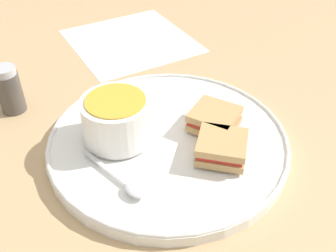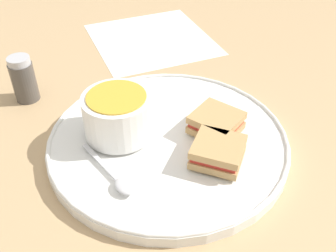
{
  "view_description": "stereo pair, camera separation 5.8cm",
  "coord_description": "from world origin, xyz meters",
  "px_view_note": "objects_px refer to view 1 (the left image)",
  "views": [
    {
      "loc": [
        -0.38,
        0.25,
        0.4
      ],
      "look_at": [
        0.0,
        0.0,
        0.04
      ],
      "focal_mm": 42.0,
      "sensor_mm": 36.0,
      "label": 1
    },
    {
      "loc": [
        -0.41,
        0.2,
        0.4
      ],
      "look_at": [
        0.0,
        0.0,
        0.04
      ],
      "focal_mm": 42.0,
      "sensor_mm": 36.0,
      "label": 2
    }
  ],
  "objects_px": {
    "soup_bowl": "(117,119)",
    "sandwich_half_far": "(214,119)",
    "sandwich_half_near": "(222,147)",
    "spoon": "(130,186)",
    "salt_shaker": "(9,90)"
  },
  "relations": [
    {
      "from": "soup_bowl",
      "to": "sandwich_half_far",
      "type": "xyz_separation_m",
      "value": [
        -0.06,
        -0.13,
        -0.02
      ]
    },
    {
      "from": "soup_bowl",
      "to": "sandwich_half_far",
      "type": "distance_m",
      "value": 0.15
    },
    {
      "from": "sandwich_half_near",
      "to": "spoon",
      "type": "bearing_deg",
      "value": 83.26
    },
    {
      "from": "soup_bowl",
      "to": "spoon",
      "type": "relative_size",
      "value": 0.83
    },
    {
      "from": "spoon",
      "to": "sandwich_half_far",
      "type": "relative_size",
      "value": 1.38
    },
    {
      "from": "salt_shaker",
      "to": "spoon",
      "type": "bearing_deg",
      "value": -166.04
    },
    {
      "from": "spoon",
      "to": "salt_shaker",
      "type": "bearing_deg",
      "value": -179.19
    },
    {
      "from": "soup_bowl",
      "to": "sandwich_half_far",
      "type": "height_order",
      "value": "soup_bowl"
    },
    {
      "from": "soup_bowl",
      "to": "spoon",
      "type": "xyz_separation_m",
      "value": [
        -0.1,
        0.04,
        -0.03
      ]
    },
    {
      "from": "sandwich_half_near",
      "to": "sandwich_half_far",
      "type": "bearing_deg",
      "value": -29.26
    },
    {
      "from": "soup_bowl",
      "to": "sandwich_half_far",
      "type": "bearing_deg",
      "value": -113.99
    },
    {
      "from": "soup_bowl",
      "to": "spoon",
      "type": "distance_m",
      "value": 0.11
    },
    {
      "from": "soup_bowl",
      "to": "spoon",
      "type": "height_order",
      "value": "soup_bowl"
    },
    {
      "from": "salt_shaker",
      "to": "sandwich_half_far",
      "type": "bearing_deg",
      "value": -135.61
    },
    {
      "from": "spoon",
      "to": "sandwich_half_near",
      "type": "bearing_deg",
      "value": 70.1
    }
  ]
}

